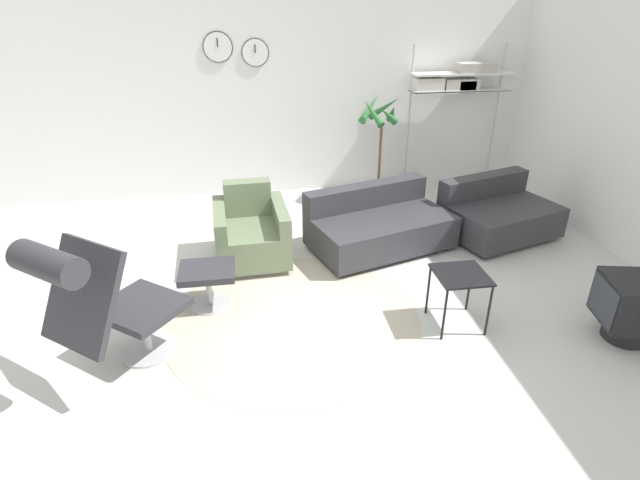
% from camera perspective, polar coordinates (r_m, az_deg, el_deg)
% --- Properties ---
extents(ground_plane, '(12.00, 12.00, 0.00)m').
position_cam_1_polar(ground_plane, '(4.43, -2.89, -8.81)').
color(ground_plane, silver).
extents(wall_back, '(12.00, 0.09, 2.80)m').
position_cam_1_polar(wall_back, '(6.89, -6.14, 16.68)').
color(wall_back, white).
rests_on(wall_back, ground_plane).
extents(round_rug, '(2.23, 2.23, 0.01)m').
position_cam_1_polar(round_rug, '(4.41, -3.10, -8.94)').
color(round_rug, '#BCB29E').
rests_on(round_rug, ground_plane).
extents(lounge_chair, '(1.03, 1.10, 1.18)m').
position_cam_1_polar(lounge_chair, '(3.74, -24.13, -5.70)').
color(lounge_chair, '#BCBCC1').
rests_on(lounge_chair, ground_plane).
extents(ottoman, '(0.48, 0.41, 0.38)m').
position_cam_1_polar(ottoman, '(4.55, -12.72, -4.24)').
color(ottoman, '#BCBCC1').
rests_on(ottoman, ground_plane).
extents(armchair_red, '(0.78, 0.87, 0.78)m').
position_cam_1_polar(armchair_red, '(5.26, -7.86, 0.67)').
color(armchair_red, silver).
rests_on(armchair_red, ground_plane).
extents(couch_low, '(1.68, 1.26, 0.65)m').
position_cam_1_polar(couch_low, '(5.52, 6.70, 1.50)').
color(couch_low, black).
rests_on(couch_low, ground_plane).
extents(couch_second, '(1.39, 1.17, 0.65)m').
position_cam_1_polar(couch_second, '(6.12, 19.62, 2.66)').
color(couch_second, black).
rests_on(couch_second, ground_plane).
extents(side_table, '(0.42, 0.42, 0.50)m').
position_cam_1_polar(side_table, '(4.27, 15.75, -4.40)').
color(side_table, black).
rests_on(side_table, ground_plane).
extents(crt_television, '(0.57, 0.55, 0.55)m').
position_cam_1_polar(crt_television, '(4.74, 32.12, -6.49)').
color(crt_television, black).
rests_on(crt_television, ground_plane).
extents(potted_plant, '(0.61, 0.59, 1.42)m').
position_cam_1_polar(potted_plant, '(6.68, 6.74, 9.01)').
color(potted_plant, '#333338').
rests_on(potted_plant, ground_plane).
extents(shelf_unit, '(1.33, 0.28, 1.96)m').
position_cam_1_polar(shelf_unit, '(7.20, 15.43, 16.93)').
color(shelf_unit, '#BCBCC1').
rests_on(shelf_unit, ground_plane).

